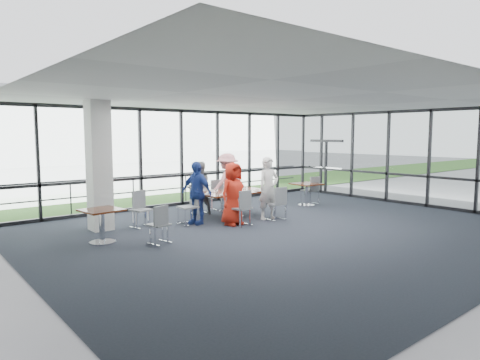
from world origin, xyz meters
TOP-DOWN VIEW (x-y plane):
  - floor at (0.00, 0.00)m, footprint 12.00×10.00m
  - ceiling at (0.00, 0.00)m, footprint 12.00×10.00m
  - wall_left at (-6.00, 0.00)m, footprint 0.10×10.00m
  - curtain_wall_back at (0.00, 5.00)m, footprint 12.00×0.10m
  - curtain_wall_right at (6.00, 0.00)m, footprint 0.10×10.00m
  - exit_door at (6.00, 3.75)m, footprint 0.12×1.60m
  - structural_column at (-3.60, 3.00)m, footprint 0.50×0.50m
  - apron at (0.00, 10.00)m, footprint 80.00×70.00m
  - grass_strip at (0.00, 8.00)m, footprint 80.00×5.00m
  - hangar_main at (4.00, 32.00)m, footprint 24.00×10.00m
  - guard_rail at (0.00, 5.60)m, footprint 12.00×0.06m
  - main_table at (-0.01, 2.19)m, footprint 2.13×1.20m
  - side_table_left at (-4.08, 1.70)m, footprint 0.88×0.88m
  - side_table_right at (3.13, 2.21)m, footprint 0.90×0.90m
  - diner_near_left at (-0.68, 1.36)m, footprint 0.86×0.61m
  - diner_near_right at (0.56, 1.32)m, footprint 0.70×0.55m
  - diner_far_left at (-0.57, 3.12)m, footprint 0.77×0.48m
  - diner_far_right at (0.42, 3.04)m, footprint 1.25×0.80m
  - diner_end at (-1.35, 2.08)m, footprint 0.78×1.09m
  - chair_main_nl at (-0.59, 1.14)m, footprint 0.51×0.51m
  - chair_main_nr at (0.64, 1.13)m, footprint 0.47×0.47m
  - chair_main_fl at (-0.48, 3.16)m, footprint 0.50×0.50m
  - chair_main_fr at (0.39, 3.27)m, footprint 0.52×0.52m
  - chair_main_end at (-1.58, 2.14)m, footprint 0.49×0.49m
  - chair_spare_la at (-3.15, 0.85)m, footprint 0.49×0.49m
  - chair_spare_lb at (-2.71, 2.60)m, footprint 0.54×0.54m
  - chair_spare_r at (3.44, 2.33)m, footprint 0.48×0.48m
  - plate_nl at (-0.63, 1.82)m, footprint 0.24×0.24m
  - plate_nr at (0.62, 1.85)m, footprint 0.24×0.24m
  - plate_fl at (-0.51, 2.53)m, footprint 0.24×0.24m
  - plate_fr at (0.47, 2.53)m, footprint 0.27×0.27m
  - plate_end at (-0.92, 2.14)m, footprint 0.27×0.27m
  - tumbler_a at (-0.27, 1.95)m, footprint 0.07×0.07m
  - tumbler_b at (0.26, 2.01)m, footprint 0.07×0.07m
  - tumbler_c at (0.01, 2.41)m, footprint 0.08×0.08m
  - tumbler_d at (-0.74, 2.01)m, footprint 0.06×0.06m
  - menu_a at (-0.19, 1.71)m, footprint 0.36×0.27m
  - menu_b at (0.88, 1.83)m, footprint 0.34×0.26m
  - menu_c at (0.16, 2.59)m, footprint 0.34×0.35m
  - condiment_caddy at (0.09, 2.29)m, footprint 0.10×0.07m
  - ketchup_bottle at (-0.01, 2.28)m, footprint 0.06×0.06m
  - green_bottle at (0.11, 2.20)m, footprint 0.05×0.05m

SIDE VIEW (x-z plane):
  - apron at x=0.00m, z-range -0.03..-0.01m
  - floor at x=0.00m, z-range -0.02..0.00m
  - grass_strip at x=0.00m, z-range 0.01..0.01m
  - chair_spare_la at x=-3.15m, z-range 0.00..0.84m
  - chair_main_nr at x=0.64m, z-range 0.00..0.90m
  - chair_spare_lb at x=-2.71m, z-range 0.00..0.91m
  - chair_main_nl at x=-0.59m, z-range 0.00..0.92m
  - chair_main_fr at x=0.39m, z-range 0.00..0.93m
  - chair_spare_r at x=3.44m, z-range 0.00..0.93m
  - chair_main_end at x=-1.58m, z-range 0.00..0.94m
  - chair_main_fl at x=-0.48m, z-range 0.00..0.96m
  - guard_rail at x=0.00m, z-range 0.47..0.53m
  - side_table_left at x=-4.08m, z-range 0.25..1.00m
  - side_table_right at x=3.13m, z-range 0.26..1.01m
  - main_table at x=-0.01m, z-range 0.27..1.02m
  - menu_a at x=-0.19m, z-range 0.75..0.75m
  - menu_b at x=0.88m, z-range 0.75..0.75m
  - menu_c at x=0.16m, z-range 0.75..0.75m
  - plate_nl at x=-0.63m, z-range 0.75..0.76m
  - plate_nr at x=0.62m, z-range 0.75..0.76m
  - plate_fl at x=-0.51m, z-range 0.75..0.76m
  - plate_fr at x=0.47m, z-range 0.75..0.76m
  - plate_end at x=-0.92m, z-range 0.75..0.76m
  - condiment_caddy at x=0.09m, z-range 0.75..0.79m
  - diner_far_left at x=-0.57m, z-range 0.00..1.58m
  - tumbler_d at x=-0.74m, z-range 0.75..0.88m
  - tumbler_b at x=0.26m, z-range 0.75..0.89m
  - tumbler_a at x=-0.27m, z-range 0.75..0.89m
  - diner_near_left at x=-0.68m, z-range 0.00..1.65m
  - tumbler_c at x=0.01m, z-range 0.75..0.90m
  - diner_end at x=-1.35m, z-range 0.00..1.67m
  - ketchup_bottle at x=-0.01m, z-range 0.75..0.93m
  - green_bottle at x=0.11m, z-range 0.75..0.95m
  - diner_near_right at x=0.56m, z-range 0.00..1.75m
  - diner_far_right at x=0.42m, z-range 0.00..1.80m
  - exit_door at x=6.00m, z-range 0.00..2.10m
  - wall_left at x=-6.00m, z-range 0.00..3.20m
  - curtain_wall_back at x=0.00m, z-range 0.00..3.20m
  - curtain_wall_right at x=6.00m, z-range 0.00..3.20m
  - structural_column at x=-3.60m, z-range 0.00..3.20m
  - hangar_main at x=4.00m, z-range 0.00..6.00m
  - ceiling at x=0.00m, z-range 3.18..3.22m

